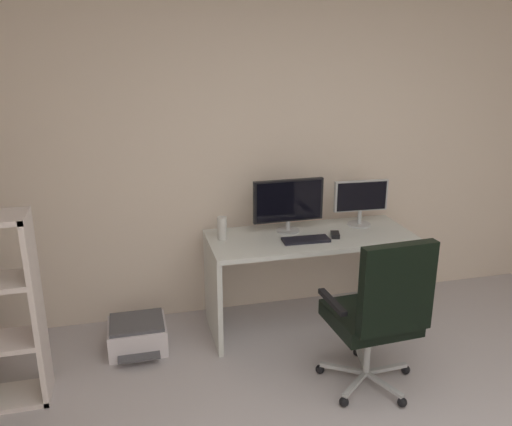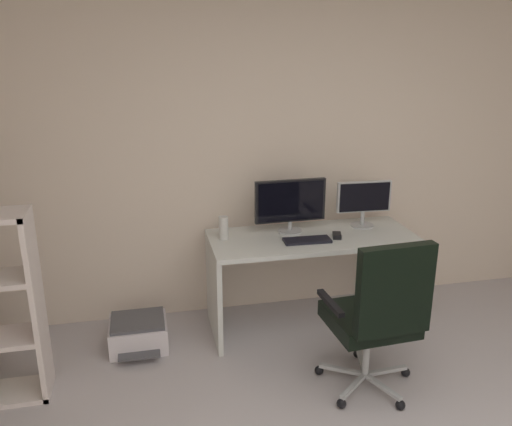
% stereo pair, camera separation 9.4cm
% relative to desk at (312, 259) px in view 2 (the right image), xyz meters
% --- Properties ---
extents(wall_back, '(5.53, 0.10, 2.78)m').
position_rel_desk_xyz_m(wall_back, '(-0.12, 0.46, 0.84)').
color(wall_back, beige).
rests_on(wall_back, ground).
extents(desk, '(1.53, 0.64, 0.74)m').
position_rel_desk_xyz_m(desk, '(0.00, 0.00, 0.00)').
color(desk, silver).
rests_on(desk, ground).
extents(monitor_main, '(0.54, 0.18, 0.40)m').
position_rel_desk_xyz_m(monitor_main, '(-0.14, 0.12, 0.42)').
color(monitor_main, '#B2B5B7').
rests_on(monitor_main, desk).
extents(monitor_secondary, '(0.43, 0.18, 0.36)m').
position_rel_desk_xyz_m(monitor_secondary, '(0.45, 0.12, 0.41)').
color(monitor_secondary, '#B2B5B7').
rests_on(monitor_secondary, desk).
extents(keyboard, '(0.34, 0.14, 0.02)m').
position_rel_desk_xyz_m(keyboard, '(-0.08, -0.11, 0.20)').
color(keyboard, black).
rests_on(keyboard, desk).
extents(computer_mouse, '(0.09, 0.11, 0.03)m').
position_rel_desk_xyz_m(computer_mouse, '(0.16, -0.08, 0.21)').
color(computer_mouse, black).
rests_on(computer_mouse, desk).
extents(desktop_speaker, '(0.07, 0.07, 0.17)m').
position_rel_desk_xyz_m(desktop_speaker, '(-0.66, 0.08, 0.28)').
color(desktop_speaker, silver).
rests_on(desktop_speaker, desk).
extents(office_chair, '(0.62, 0.63, 1.06)m').
position_rel_desk_xyz_m(office_chair, '(0.11, -0.91, 0.03)').
color(office_chair, '#B7BABC').
rests_on(office_chair, ground).
extents(printer, '(0.41, 0.44, 0.22)m').
position_rel_desk_xyz_m(printer, '(-1.31, -0.05, -0.44)').
color(printer, silver).
rests_on(printer, ground).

